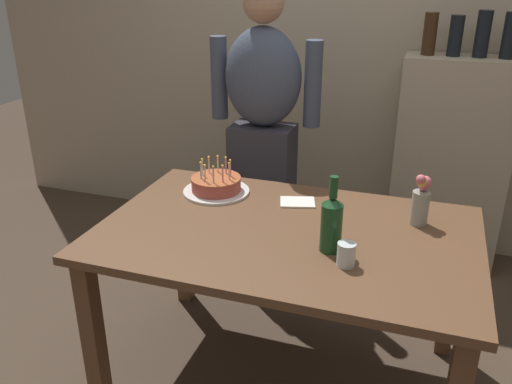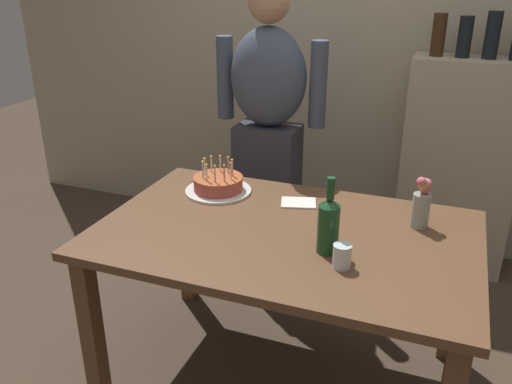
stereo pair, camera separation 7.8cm
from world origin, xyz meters
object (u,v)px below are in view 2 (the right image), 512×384
napkin_stack (299,203)px  water_glass_near (342,256)px  birthday_cake (218,185)px  wine_bottle (328,224)px  flower_vase (422,202)px  person_man_bearded (268,134)px

napkin_stack → water_glass_near: bearing=-57.5°
napkin_stack → birthday_cake: bearing=-179.1°
wine_bottle → birthday_cake: bearing=148.9°
water_glass_near → flower_vase: flower_vase is taller
napkin_stack → flower_vase: flower_vase is taller
water_glass_near → flower_vase: size_ratio=0.40×
wine_bottle → person_man_bearded: 1.07m
birthday_cake → napkin_stack: birthday_cake is taller
flower_vase → person_man_bearded: size_ratio=0.13×
napkin_stack → flower_vase: bearing=-4.4°
wine_bottle → flower_vase: size_ratio=1.35×
wine_bottle → napkin_stack: wine_bottle is taller
birthday_cake → water_glass_near: (0.68, -0.46, 0.01)m
napkin_stack → person_man_bearded: (-0.34, 0.54, 0.13)m
person_man_bearded → flower_vase: bearing=146.1°
water_glass_near → wine_bottle: (-0.07, 0.09, 0.07)m
birthday_cake → flower_vase: size_ratio=1.41×
napkin_stack → person_man_bearded: 0.65m
person_man_bearded → water_glass_near: bearing=122.4°
flower_vase → person_man_bearded: bearing=146.1°
water_glass_near → flower_vase: bearing=62.1°
birthday_cake → water_glass_near: bearing=-33.7°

